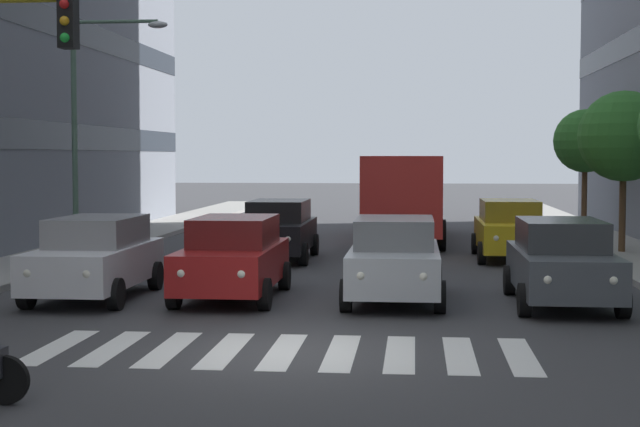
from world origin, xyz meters
TOP-DOWN VIEW (x-y plane):
  - ground_plane at (0.00, 0.00)m, footprint 180.00×180.00m
  - crosswalk_markings at (-0.00, 0.00)m, footprint 7.65×2.80m
  - car_0 at (-4.96, -5.10)m, footprint 2.02×4.44m
  - car_1 at (-1.60, -5.34)m, footprint 2.02×4.44m
  - car_2 at (1.79, -5.36)m, footprint 2.02×4.44m
  - car_3 at (4.68, -5.09)m, footprint 2.02×4.44m
  - car_row2_0 at (1.92, -13.00)m, footprint 2.02×4.44m
  - car_row2_1 at (-4.76, -13.82)m, footprint 2.02×4.44m
  - bus_behind_traffic at (-1.60, -19.70)m, footprint 2.78×10.50m
  - street_lamp_right at (7.19, -12.16)m, footprint 2.81×0.28m
  - street_tree_2 at (-8.18, -14.90)m, footprint 2.71×2.71m
  - street_tree_3 at (-8.10, -21.00)m, footprint 2.28×2.28m

SIDE VIEW (x-z plane):
  - ground_plane at x=0.00m, z-range 0.00..0.00m
  - crosswalk_markings at x=0.00m, z-range 0.00..0.01m
  - car_0 at x=-4.96m, z-range 0.03..1.75m
  - car_1 at x=-1.60m, z-range 0.03..1.75m
  - car_2 at x=1.79m, z-range 0.03..1.75m
  - car_3 at x=4.68m, z-range 0.03..1.75m
  - car_row2_0 at x=1.92m, z-range 0.03..1.75m
  - car_row2_1 at x=-4.76m, z-range 0.03..1.75m
  - bus_behind_traffic at x=-1.60m, z-range 0.36..3.36m
  - street_tree_3 at x=-8.10m, z-range 1.26..5.79m
  - street_tree_2 at x=-8.18m, z-range 1.18..5.98m
  - street_lamp_right at x=7.19m, z-range 0.93..7.71m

